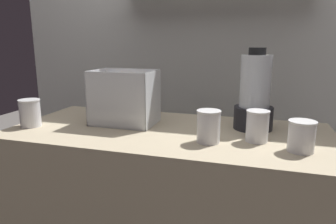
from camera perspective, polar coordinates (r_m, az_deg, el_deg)
name	(u,v)px	position (r m, az deg, el deg)	size (l,w,h in m)	color
counter	(168,220)	(1.54, 0.00, -19.58)	(1.40, 0.64, 0.90)	tan
back_wall_unit	(202,44)	(2.04, 6.39, 12.47)	(2.60, 0.24, 2.50)	silver
carrot_display_bin	(126,107)	(1.45, -7.94, 0.88)	(0.29, 0.20, 0.25)	white
blender_pitcher	(254,96)	(1.39, 15.84, 2.82)	(0.17, 0.17, 0.36)	black
juice_cup_mango_far_left	(30,115)	(1.53, -24.31, -0.45)	(0.10, 0.10, 0.12)	white
juice_cup_beet_left	(208,128)	(1.18, 7.57, -2.92)	(0.09, 0.09, 0.13)	white
juice_cup_beet_middle	(257,127)	(1.23, 16.31, -2.78)	(0.09, 0.09, 0.12)	white
juice_cup_mango_right	(301,138)	(1.17, 23.62, -4.40)	(0.10, 0.10, 0.11)	white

